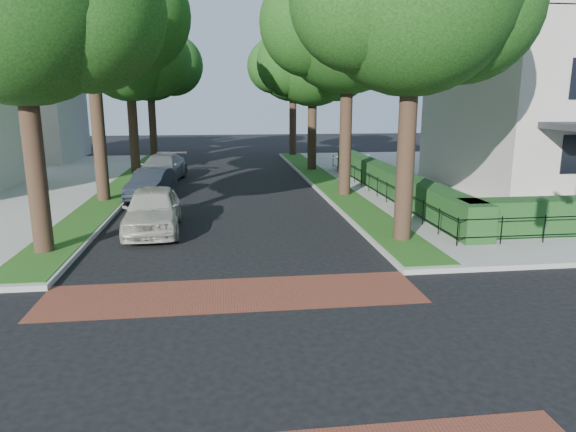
% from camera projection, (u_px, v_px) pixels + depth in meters
% --- Properties ---
extents(ground, '(120.00, 120.00, 0.00)m').
position_uv_depth(ground, '(238.00, 361.00, 9.17)').
color(ground, black).
rests_on(ground, ground).
extents(sidewalk_ne, '(30.00, 30.00, 0.15)m').
position_uv_depth(sidewalk_ne, '(562.00, 178.00, 29.93)').
color(sidewalk_ne, gray).
rests_on(sidewalk_ne, ground).
extents(crosswalk_far, '(9.00, 2.20, 0.01)m').
position_uv_depth(crosswalk_far, '(234.00, 294.00, 12.26)').
color(crosswalk_far, brown).
rests_on(crosswalk_far, ground).
extents(grass_strip_ne, '(1.60, 29.80, 0.02)m').
position_uv_depth(grass_strip_ne, '(325.00, 181.00, 28.27)').
color(grass_strip_ne, '#2C4F16').
rests_on(grass_strip_ne, sidewalk_ne).
extents(grass_strip_nw, '(1.60, 29.80, 0.02)m').
position_uv_depth(grass_strip_nw, '(123.00, 185.00, 26.94)').
color(grass_strip_nw, '#2C4F16').
rests_on(grass_strip_nw, sidewalk_nw).
extents(tree_right_mid, '(8.25, 7.09, 11.22)m').
position_uv_depth(tree_right_mid, '(350.00, 20.00, 22.83)').
color(tree_right_mid, black).
rests_on(tree_right_mid, sidewalk_ne).
extents(tree_right_far, '(7.25, 6.23, 9.74)m').
position_uv_depth(tree_right_far, '(314.00, 60.00, 31.74)').
color(tree_right_far, black).
rests_on(tree_right_far, sidewalk_ne).
extents(tree_right_back, '(7.50, 6.45, 10.20)m').
position_uv_depth(tree_right_back, '(294.00, 64.00, 40.37)').
color(tree_right_back, black).
rests_on(tree_right_back, sidewalk_ne).
extents(tree_left_mid, '(8.00, 6.88, 11.48)m').
position_uv_depth(tree_left_mid, '(92.00, 6.00, 21.38)').
color(tree_left_mid, black).
rests_on(tree_left_mid, sidewalk_nw).
extents(tree_left_far, '(7.00, 6.02, 9.86)m').
position_uv_depth(tree_left_far, '(131.00, 55.00, 30.33)').
color(tree_left_far, black).
rests_on(tree_left_far, sidewalk_nw).
extents(tree_left_back, '(7.75, 6.66, 10.44)m').
position_uv_depth(tree_left_back, '(151.00, 61.00, 38.99)').
color(tree_left_back, black).
rests_on(tree_left_back, sidewalk_nw).
extents(hedge_main_road, '(1.00, 18.00, 1.20)m').
position_uv_depth(hedge_main_road, '(389.00, 181.00, 24.46)').
color(hedge_main_road, '#153F1A').
rests_on(hedge_main_road, sidewalk_ne).
extents(fence_main_road, '(0.06, 18.00, 0.90)m').
position_uv_depth(fence_main_road, '(373.00, 184.00, 24.39)').
color(fence_main_road, black).
rests_on(fence_main_road, sidewalk_ne).
extents(house_left_far, '(10.00, 9.00, 10.14)m').
position_uv_depth(house_left_far, '(8.00, 92.00, 37.07)').
color(house_left_far, '#B8B1A5').
rests_on(house_left_far, sidewalk_nw).
extents(parked_car_front, '(2.10, 4.73, 1.58)m').
position_uv_depth(parked_car_front, '(153.00, 210.00, 17.93)').
color(parked_car_front, '#BAB7A8').
rests_on(parked_car_front, ground).
extents(parked_car_middle, '(2.08, 4.28, 1.35)m').
position_uv_depth(parked_car_middle, '(151.00, 184.00, 24.08)').
color(parked_car_middle, black).
rests_on(parked_car_middle, ground).
extents(parked_car_rear, '(2.86, 5.41, 1.49)m').
position_uv_depth(parked_car_rear, '(162.00, 168.00, 29.04)').
color(parked_car_rear, slate).
rests_on(parked_car_rear, ground).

